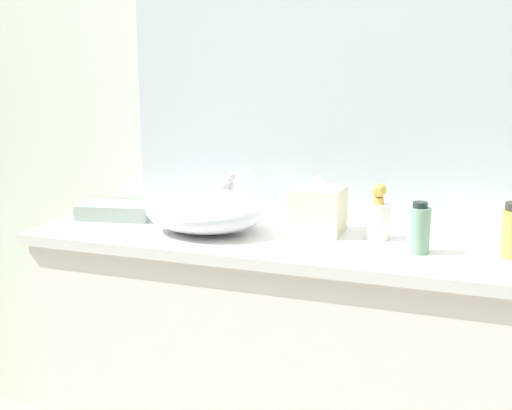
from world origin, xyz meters
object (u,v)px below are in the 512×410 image
Objects in this scene: lotion_bottle at (419,229)px; tissue_box at (318,207)px; sink_basin at (206,211)px; folded_hand_towel at (117,211)px; soap_dispenser at (378,217)px.

tissue_box is (-0.28, 0.11, 0.01)m from lotion_bottle.
sink_basin is at bearing 178.09° from lotion_bottle.
tissue_box is (0.30, 0.09, 0.01)m from sink_basin.
folded_hand_towel is at bearing 175.44° from lotion_bottle.
sink_basin is 0.33m from folded_hand_towel.
soap_dispenser is 0.17m from tissue_box.
soap_dispenser is at bearing 9.46° from sink_basin.
soap_dispenser is 1.18× the size of lotion_bottle.
soap_dispenser is 0.90× the size of tissue_box.
folded_hand_towel is (-0.32, 0.05, -0.04)m from sink_basin.
soap_dispenser reaches higher than lotion_bottle.
sink_basin is at bearing -170.54° from soap_dispenser.
tissue_box is at bearing 158.90° from lotion_bottle.
soap_dispenser is (0.47, 0.08, 0.00)m from sink_basin.
tissue_box reaches higher than sink_basin.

